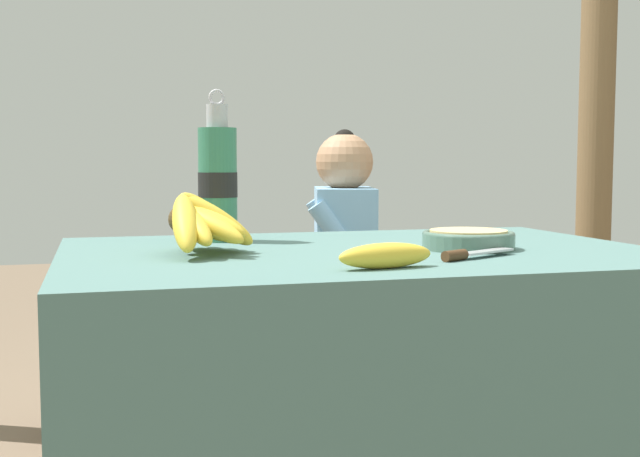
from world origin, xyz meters
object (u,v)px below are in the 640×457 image
loose_banana_front (386,256)px  knife (468,254)px  banana_bunch_ripe (201,220)px  banana_bunch_green (188,302)px  serving_bowl (468,238)px  water_bottle (218,181)px  seated_vendor (331,256)px  wooden_bench (313,329)px  support_post_far (597,103)px

loose_banana_front → knife: 0.20m
banana_bunch_ripe → banana_bunch_green: (0.09, 1.14, -0.36)m
serving_bowl → knife: size_ratio=1.03×
water_bottle → serving_bowl: bearing=-32.6°
serving_bowl → banana_bunch_ripe: bearing=173.7°
banana_bunch_ripe → loose_banana_front: 0.40m
loose_banana_front → knife: bearing=22.5°
serving_bowl → knife: bearing=-116.1°
serving_bowl → loose_banana_front: 0.35m
banana_bunch_ripe → seated_vendor: (0.59, 1.12, -0.21)m
loose_banana_front → wooden_bench: 1.52m
wooden_bench → support_post_far: bearing=12.2°
water_bottle → wooden_bench: size_ratio=0.20×
knife → support_post_far: size_ratio=0.08×
wooden_bench → banana_bunch_green: bearing=-179.5°
wooden_bench → banana_bunch_green: size_ratio=6.69×
banana_bunch_ripe → knife: 0.51m
water_bottle → knife: 0.61m
loose_banana_front → banana_bunch_green: 1.47m
water_bottle → knife: water_bottle is taller
serving_bowl → water_bottle: bearing=147.4°
banana_bunch_ripe → wooden_bench: 1.34m
loose_banana_front → seated_vendor: size_ratio=0.17×
loose_banana_front → banana_bunch_green: bearing=97.0°
loose_banana_front → banana_bunch_green: size_ratio=0.71×
serving_bowl → seated_vendor: size_ratio=0.18×
seated_vendor → support_post_far: bearing=-152.9°
banana_bunch_green → support_post_far: bearing=9.3°
water_bottle → knife: (0.39, -0.46, -0.12)m
banana_bunch_ripe → serving_bowl: size_ratio=1.56×
support_post_far → water_bottle: bearing=-146.3°
wooden_bench → seated_vendor: size_ratio=1.65×
serving_bowl → seated_vendor: seated_vendor is taller
banana_bunch_ripe → support_post_far: bearing=37.7°
serving_bowl → seated_vendor: (0.05, 1.18, -0.17)m
water_bottle → wooden_bench: water_bottle is taller
loose_banana_front → water_bottle: bearing=110.8°
banana_bunch_green → knife: bearing=-74.9°
serving_bowl → wooden_bench: (-0.01, 1.20, -0.43)m
loose_banana_front → knife: (0.19, 0.08, -0.01)m
knife → seated_vendor: size_ratio=0.18×
loose_banana_front → support_post_far: bearing=47.5°
banana_bunch_green → banana_bunch_ripe: bearing=-94.7°
loose_banana_front → wooden_bench: (0.26, 1.43, -0.43)m
water_bottle → banana_bunch_green: water_bottle is taller
serving_bowl → seated_vendor: bearing=87.4°
banana_bunch_ripe → knife: bearing=-25.2°
seated_vendor → wooden_bench: bearing=-6.5°
knife → support_post_far: (1.38, 1.64, 0.41)m
banana_bunch_ripe → loose_banana_front: banana_bunch_ripe is taller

